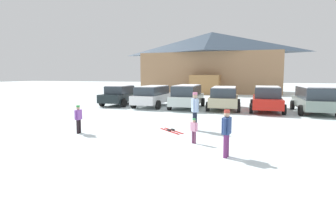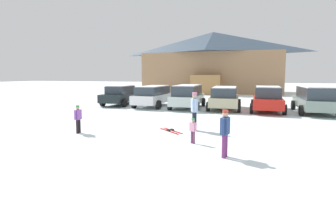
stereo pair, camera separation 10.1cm
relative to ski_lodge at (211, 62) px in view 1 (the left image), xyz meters
name	(u,v)px [view 1 (the left image)]	position (x,y,z in m)	size (l,w,h in m)	color
ground	(103,175)	(1.82, -32.10, -4.25)	(160.00, 160.00, 0.00)	white
ski_lodge	(211,62)	(0.00, 0.00, 0.00)	(18.80, 10.88, 8.38)	#9B7350
parked_black_sedan	(121,95)	(-4.73, -18.49, -3.45)	(2.11, 4.51, 1.58)	black
parked_white_suv	(153,95)	(-1.84, -18.82, -3.39)	(2.18, 4.63, 1.59)	silver
parked_silver_wagon	(187,96)	(0.86, -18.94, -3.35)	(2.19, 4.60, 1.69)	silver
parked_beige_suv	(224,97)	(3.51, -18.87, -3.39)	(2.32, 4.38, 1.59)	tan
parked_red_sedan	(267,99)	(6.30, -18.95, -3.42)	(2.20, 4.81, 1.67)	red
parked_grey_wagon	(314,99)	(9.09, -18.98, -3.34)	(2.23, 4.71, 1.71)	gray
skier_child_in_pink_snowsuit	(194,129)	(3.33, -28.55, -3.75)	(0.30, 0.22, 0.89)	#6F395A
skier_child_in_purple_jacket	(78,118)	(-1.56, -28.36, -3.60)	(0.18, 0.43, 1.16)	black
skier_adult_in_blue_parka	(195,109)	(2.93, -26.42, -3.31)	(0.38, 0.58, 1.67)	black
skier_teen_in_navy_coat	(227,131)	(4.54, -29.80, -3.46)	(0.26, 0.51, 1.41)	#6B2B65
pair_of_skis	(171,131)	(1.99, -26.85, -4.23)	(1.26, 1.13, 0.08)	red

